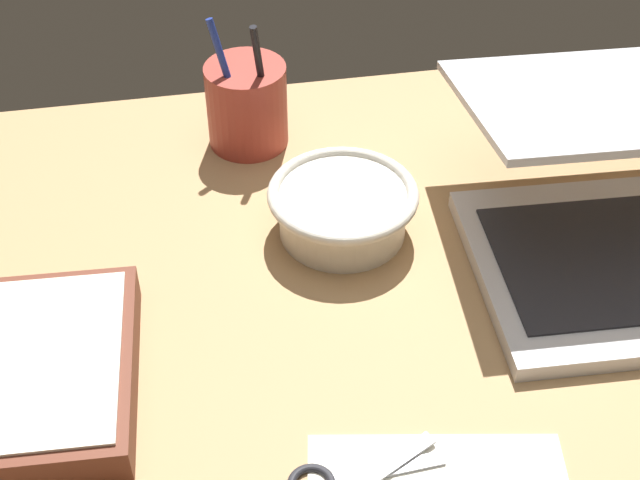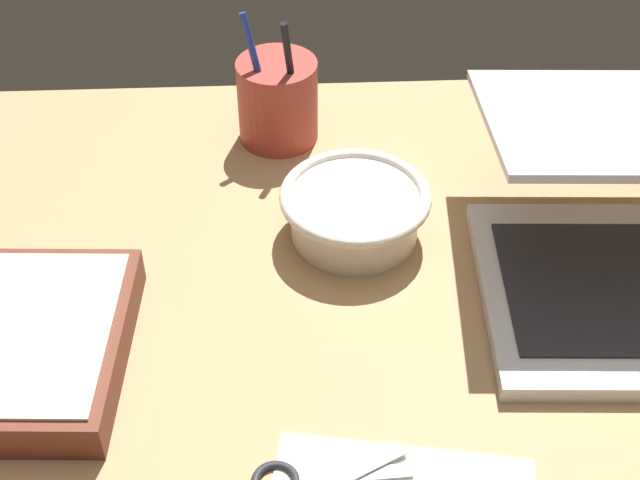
% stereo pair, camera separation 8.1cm
% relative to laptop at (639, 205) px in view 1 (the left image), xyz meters
% --- Properties ---
extents(desk_top, '(1.40, 1.00, 0.02)m').
position_rel_laptop_xyz_m(desk_top, '(-0.32, -0.13, -0.07)').
color(desk_top, tan).
rests_on(desk_top, ground).
extents(laptop, '(0.34, 0.36, 0.17)m').
position_rel_laptop_xyz_m(laptop, '(0.00, 0.00, 0.00)').
color(laptop, silver).
rests_on(laptop, desk_top).
extents(bowl, '(0.15, 0.15, 0.06)m').
position_rel_laptop_xyz_m(bowl, '(-0.28, 0.08, -0.02)').
color(bowl, silver).
rests_on(bowl, desk_top).
extents(pen_cup, '(0.09, 0.09, 0.16)m').
position_rel_laptop_xyz_m(pen_cup, '(-0.35, 0.25, -0.01)').
color(pen_cup, '#9E382D').
rests_on(pen_cup, desk_top).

